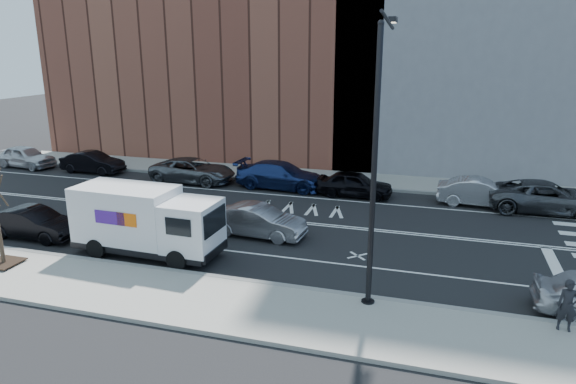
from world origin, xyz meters
The scene contains 19 objects.
ground centered at (0.00, 0.00, 0.00)m, with size 120.00×120.00×0.00m, color black.
sidewalk_near centered at (0.00, -8.80, 0.07)m, with size 44.00×3.60×0.15m, color gray.
sidewalk_far centered at (0.00, 8.80, 0.07)m, with size 44.00×3.60×0.15m, color gray.
curb_near centered at (0.00, -7.00, 0.08)m, with size 44.00×0.25×0.17m, color gray.
curb_far centered at (0.00, 7.00, 0.08)m, with size 44.00×0.25×0.17m, color gray.
road_markings centered at (0.00, 0.00, 0.00)m, with size 40.00×8.60×0.01m, color white, non-canonical shape.
bldg_brick centered at (-8.00, 15.60, 11.00)m, with size 26.00×10.00×22.00m, color brown.
streetlight centered at (7.00, -6.91, 5.08)m, with size 0.44×4.02×9.34m.
fedex_van centered at (-2.34, -5.60, 1.48)m, with size 6.26×2.38×2.83m.
far_parked_a centered at (-19.20, 5.96, 0.77)m, with size 1.82×4.53×1.54m, color silver.
far_parked_b centered at (-13.60, 5.93, 0.72)m, with size 1.51×4.34×1.43m, color black.
far_parked_c centered at (-5.95, 5.65, 0.75)m, with size 2.49×5.39×1.50m, color #54575C.
far_parked_d centered at (-0.15, 5.80, 0.81)m, with size 2.26×5.55×1.61m, color navy.
far_parked_e centered at (4.41, 5.32, 0.73)m, with size 1.73×4.29×1.46m, color black.
far_parked_f centered at (11.20, 5.49, 0.74)m, with size 1.57×4.49×1.48m, color #B8B8BD.
far_parked_g centered at (14.40, 5.31, 0.80)m, with size 2.66×5.78×1.60m, color #43454A.
driving_sedan centered at (1.29, -2.27, 0.72)m, with size 1.52×4.35×1.43m, color #9A9A9E.
near_parked_rear_a centered at (-8.26, -5.37, 0.69)m, with size 1.46×4.19×1.38m, color black.
pedestrian centered at (12.87, -7.45, 0.95)m, with size 0.59×0.38×1.60m, color black.
Camera 1 is at (8.85, -22.87, 8.32)m, focal length 32.00 mm.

